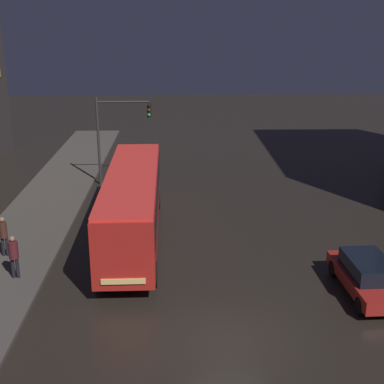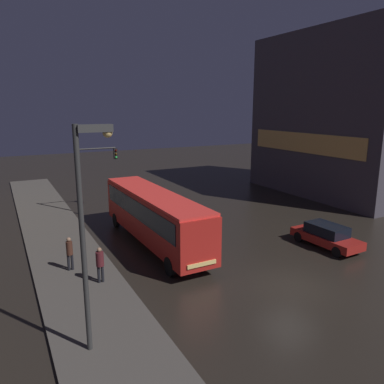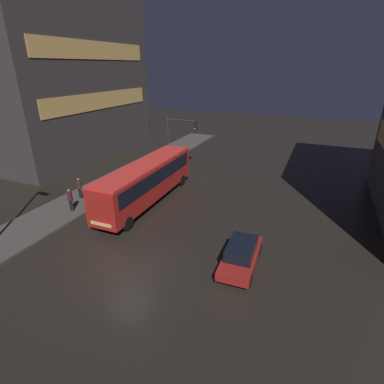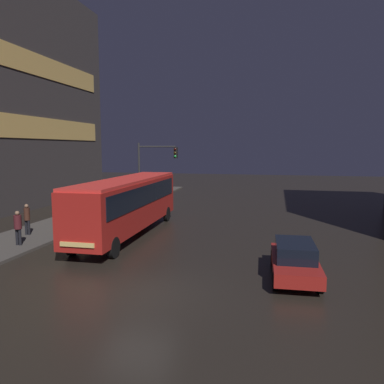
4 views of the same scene
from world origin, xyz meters
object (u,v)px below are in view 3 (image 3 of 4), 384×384
bus_near (147,179)px  pedestrian_mid (79,187)px  car_taxi (241,254)px  pedestrian_near (70,198)px  traffic_light_main (178,134)px

bus_near → pedestrian_mid: 5.80m
car_taxi → pedestrian_near: bearing=-8.0°
car_taxi → traffic_light_main: 18.28m
pedestrian_mid → traffic_light_main: bearing=79.9°
bus_near → pedestrian_mid: (-5.42, -1.84, -0.88)m
pedestrian_near → bus_near: bearing=-74.5°
bus_near → traffic_light_main: bearing=-81.3°
bus_near → pedestrian_mid: bus_near is taller
pedestrian_near → pedestrian_mid: bearing=-0.4°
bus_near → traffic_light_main: (-1.54, 9.15, 1.71)m
car_taxi → pedestrian_near: pedestrian_near is taller
pedestrian_mid → traffic_light_main: size_ratio=0.32×
bus_near → pedestrian_mid: size_ratio=6.72×
bus_near → pedestrian_near: (-4.38, -3.96, -0.85)m
bus_near → pedestrian_near: bearing=41.2°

